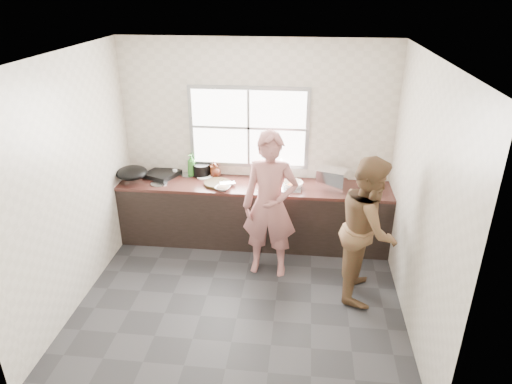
# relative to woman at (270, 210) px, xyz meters

# --- Properties ---
(floor) EXTENTS (3.60, 3.20, 0.01)m
(floor) POSITION_rel_woman_xyz_m (-0.27, -0.60, -0.85)
(floor) COLOR #2B2B2E
(floor) RESTS_ON ground
(ceiling) EXTENTS (3.60, 3.20, 0.01)m
(ceiling) POSITION_rel_woman_xyz_m (-0.27, -0.60, 1.86)
(ceiling) COLOR silver
(ceiling) RESTS_ON wall_back
(wall_back) EXTENTS (3.60, 0.01, 2.70)m
(wall_back) POSITION_rel_woman_xyz_m (-0.27, 1.01, 0.51)
(wall_back) COLOR beige
(wall_back) RESTS_ON ground
(wall_left) EXTENTS (0.01, 3.20, 2.70)m
(wall_left) POSITION_rel_woman_xyz_m (-2.08, -0.60, 0.51)
(wall_left) COLOR beige
(wall_left) RESTS_ON ground
(wall_right) EXTENTS (0.01, 3.20, 2.70)m
(wall_right) POSITION_rel_woman_xyz_m (1.53, -0.60, 0.51)
(wall_right) COLOR beige
(wall_right) RESTS_ON ground
(wall_front) EXTENTS (3.60, 0.01, 2.70)m
(wall_front) POSITION_rel_woman_xyz_m (-0.27, -2.20, 0.51)
(wall_front) COLOR silver
(wall_front) RESTS_ON ground
(cabinet) EXTENTS (3.60, 0.62, 0.82)m
(cabinet) POSITION_rel_woman_xyz_m (-0.27, 0.69, -0.43)
(cabinet) COLOR black
(cabinet) RESTS_ON floor
(countertop) EXTENTS (3.60, 0.64, 0.04)m
(countertop) POSITION_rel_woman_xyz_m (-0.27, 0.69, -0.00)
(countertop) COLOR #391C17
(countertop) RESTS_ON cabinet
(sink) EXTENTS (0.55, 0.45, 0.02)m
(sink) POSITION_rel_woman_xyz_m (0.08, 0.69, 0.02)
(sink) COLOR silver
(sink) RESTS_ON countertop
(faucet) EXTENTS (0.02, 0.02, 0.30)m
(faucet) POSITION_rel_woman_xyz_m (0.08, 0.89, 0.17)
(faucet) COLOR silver
(faucet) RESTS_ON countertop
(window_frame) EXTENTS (1.60, 0.05, 1.10)m
(window_frame) POSITION_rel_woman_xyz_m (-0.37, 0.99, 0.71)
(window_frame) COLOR #9EA0A5
(window_frame) RESTS_ON wall_back
(window_glazing) EXTENTS (1.50, 0.01, 1.00)m
(window_glazing) POSITION_rel_woman_xyz_m (-0.37, 0.97, 0.71)
(window_glazing) COLOR white
(window_glazing) RESTS_ON window_frame
(woman) EXTENTS (0.64, 0.45, 1.69)m
(woman) POSITION_rel_woman_xyz_m (0.00, 0.00, 0.00)
(woman) COLOR #B7716E
(woman) RESTS_ON floor
(person_side) EXTENTS (0.73, 0.89, 1.67)m
(person_side) POSITION_rel_woman_xyz_m (1.11, -0.30, -0.01)
(person_side) COLOR brown
(person_side) RESTS_ON floor
(cutting_board) EXTENTS (0.42, 0.42, 0.03)m
(cutting_board) POSITION_rel_woman_xyz_m (-0.76, 0.64, 0.03)
(cutting_board) COLOR black
(cutting_board) RESTS_ON countertop
(cleaver) EXTENTS (0.22, 0.16, 0.01)m
(cleaver) POSITION_rel_woman_xyz_m (-0.61, 0.61, 0.06)
(cleaver) COLOR #B0B3B7
(cleaver) RESTS_ON cutting_board
(bowl_mince) EXTENTS (0.24, 0.24, 0.05)m
(bowl_mince) POSITION_rel_woman_xyz_m (-0.65, 0.48, 0.04)
(bowl_mince) COLOR silver
(bowl_mince) RESTS_ON countertop
(bowl_crabs) EXTENTS (0.27, 0.27, 0.07)m
(bowl_crabs) POSITION_rel_woman_xyz_m (0.25, 0.64, 0.05)
(bowl_crabs) COLOR white
(bowl_crabs) RESTS_ON countertop
(bowl_held) EXTENTS (0.18, 0.18, 0.06)m
(bowl_held) POSITION_rel_woman_xyz_m (-0.02, 0.54, 0.04)
(bowl_held) COLOR silver
(bowl_held) RESTS_ON countertop
(black_pot) EXTENTS (0.29, 0.29, 0.17)m
(black_pot) POSITION_rel_woman_xyz_m (-1.03, 0.92, 0.10)
(black_pot) COLOR black
(black_pot) RESTS_ON countertop
(plate_food) EXTENTS (0.27, 0.27, 0.02)m
(plate_food) POSITION_rel_woman_xyz_m (-0.97, 0.87, 0.03)
(plate_food) COLOR white
(plate_food) RESTS_ON countertop
(bottle_green) EXTENTS (0.16, 0.16, 0.31)m
(bottle_green) POSITION_rel_woman_xyz_m (-1.16, 0.92, 0.17)
(bottle_green) COLOR #2F7B28
(bottle_green) RESTS_ON countertop
(bottle_brown_tall) EXTENTS (0.12, 0.12, 0.21)m
(bottle_brown_tall) POSITION_rel_woman_xyz_m (-0.85, 0.92, 0.12)
(bottle_brown_tall) COLOR #462011
(bottle_brown_tall) RESTS_ON countertop
(bottle_brown_short) EXTENTS (0.16, 0.16, 0.17)m
(bottle_brown_short) POSITION_rel_woman_xyz_m (-0.83, 0.91, 0.10)
(bottle_brown_short) COLOR #491E12
(bottle_brown_short) RESTS_ON countertop
(glass_jar) EXTENTS (0.06, 0.06, 0.09)m
(glass_jar) POSITION_rel_woman_xyz_m (-1.39, 0.89, 0.06)
(glass_jar) COLOR white
(glass_jar) RESTS_ON countertop
(burner) EXTENTS (0.52, 0.52, 0.06)m
(burner) POSITION_rel_woman_xyz_m (-1.57, 0.85, 0.05)
(burner) COLOR black
(burner) RESTS_ON countertop
(wok) EXTENTS (0.41, 0.41, 0.16)m
(wok) POSITION_rel_woman_xyz_m (-1.89, 0.59, 0.15)
(wok) COLOR black
(wok) RESTS_ON burner
(dish_rack) EXTENTS (0.41, 0.35, 0.27)m
(dish_rack) POSITION_rel_woman_xyz_m (0.74, 0.67, 0.15)
(dish_rack) COLOR white
(dish_rack) RESTS_ON countertop
(pot_lid_left) EXTENTS (0.26, 0.26, 0.01)m
(pot_lid_left) POSITION_rel_woman_xyz_m (-1.53, 0.57, 0.02)
(pot_lid_left) COLOR #ACAEB3
(pot_lid_left) RESTS_ON countertop
(pot_lid_right) EXTENTS (0.24, 0.24, 0.01)m
(pot_lid_right) POSITION_rel_woman_xyz_m (-1.21, 0.92, 0.02)
(pot_lid_right) COLOR #B3B6BB
(pot_lid_right) RESTS_ON countertop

